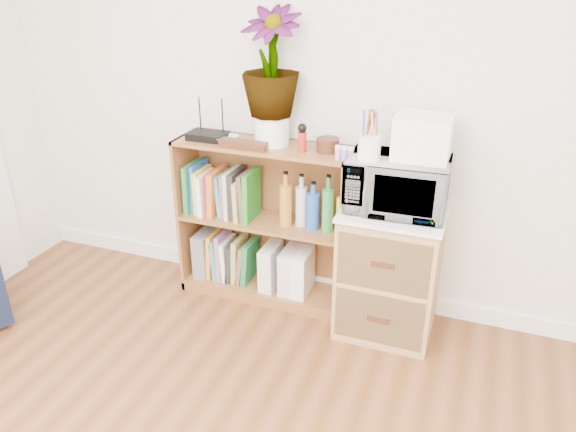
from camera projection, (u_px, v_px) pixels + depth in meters
The scene contains 21 objects.
skirting_board at pixel (328, 285), 3.42m from camera, with size 4.00×0.02×0.10m, color white.
bookshelf at pixel (265, 223), 3.23m from camera, with size 1.00×0.30×0.95m, color brown.
wicker_unit at pixel (390, 271), 2.99m from camera, with size 0.50×0.45×0.70m, color #9E7542.
microwave at pixel (397, 184), 2.76m from camera, with size 0.49×0.33×0.27m, color white.
pen_cup at pixel (369, 147), 2.67m from camera, with size 0.11×0.11×0.12m, color white.
small_appliance at pixel (423, 137), 2.66m from camera, with size 0.26×0.22×0.21m, color white.
router at pixel (208, 136), 3.11m from camera, with size 0.21×0.14×0.04m, color black.
white_bowl at pixel (226, 139), 3.06m from camera, with size 0.13×0.13×0.03m, color silver.
plant_pot at pixel (272, 130), 3.00m from camera, with size 0.19×0.19×0.16m, color white.
potted_plant at pixel (271, 62), 2.85m from camera, with size 0.31×0.31×0.55m, color #34742E.
trinket_box at pixel (243, 145), 2.96m from camera, with size 0.26×0.07×0.04m, color #34210E.
kokeshi_doll at pixel (302, 142), 2.90m from camera, with size 0.05×0.05×0.10m, color #AB1E15.
wooden_bowl at pixel (328, 145), 2.91m from camera, with size 0.12×0.12×0.07m, color #371C0F.
paint_jars at pixel (344, 154), 2.79m from camera, with size 0.12×0.04×0.06m, color pink.
file_box at pixel (206, 252), 3.47m from camera, with size 0.08×0.22×0.28m, color slate.
magazine_holder_left at pixel (271, 266), 3.33m from camera, with size 0.08×0.21×0.27m, color silver.
magazine_holder_mid at pixel (290, 270), 3.29m from camera, with size 0.08×0.21×0.27m, color silver.
magazine_holder_right at pixel (303, 272), 3.27m from camera, with size 0.08×0.21×0.27m, color white.
cookbooks at pixel (223, 192), 3.25m from camera, with size 0.41×0.20×0.29m.
liquor_bottles at pixel (313, 203), 3.07m from camera, with size 0.38×0.07×0.32m.
lower_books at pixel (232, 258), 3.42m from camera, with size 0.29×0.19×0.30m.
Camera 1 is at (0.79, -0.58, 1.89)m, focal length 35.00 mm.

